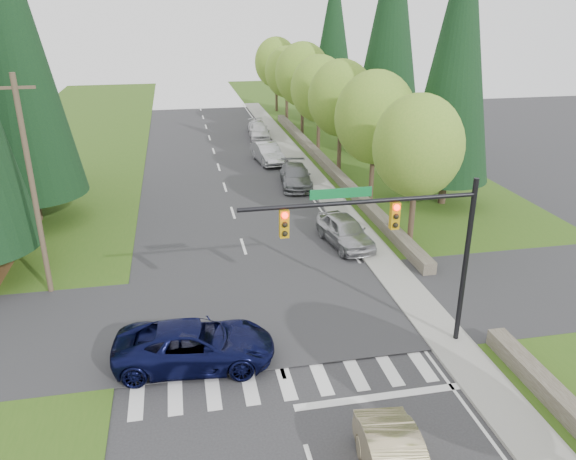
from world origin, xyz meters
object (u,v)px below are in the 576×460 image
object	(u,v)px
parked_car_c	(268,153)
parked_car_d	(259,132)
parked_car_b	(296,176)
suv_navy	(195,345)
parked_car_e	(258,128)
parked_car_a	(345,231)

from	to	relation	value
parked_car_c	parked_car_d	size ratio (longest dim) A/B	1.08
parked_car_b	parked_car_c	xyz separation A→B (m)	(-0.96, 6.86, 0.06)
parked_car_d	suv_navy	bearing A→B (deg)	-98.20
parked_car_d	parked_car_e	size ratio (longest dim) A/B	1.05
parked_car_d	parked_car_e	world-z (taller)	parked_car_d
suv_navy	parked_car_e	world-z (taller)	suv_navy
suv_navy	parked_car_c	bearing A→B (deg)	-9.36
suv_navy	parked_car_e	distance (m)	39.62
parked_car_b	parked_car_d	size ratio (longest dim) A/B	1.14
suv_navy	parked_car_b	world-z (taller)	suv_navy
suv_navy	parked_car_c	xyz separation A→B (m)	(7.29, 27.60, 0.00)
parked_car_d	parked_car_e	distance (m)	2.47
suv_navy	parked_car_b	distance (m)	22.33
parked_car_b	parked_car_e	size ratio (longest dim) A/B	1.19
suv_navy	parked_car_d	size ratio (longest dim) A/B	1.28
parked_car_b	parked_car_d	distance (m)	15.57
parked_car_c	parked_car_e	world-z (taller)	parked_car_c
parked_car_b	parked_car_d	world-z (taller)	parked_car_d
suv_navy	parked_car_e	size ratio (longest dim) A/B	1.34
parked_car_b	parked_car_c	distance (m)	6.92
parked_car_a	parked_car_e	world-z (taller)	parked_car_a
parked_car_c	parked_car_d	xyz separation A→B (m)	(0.62, 8.71, -0.04)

